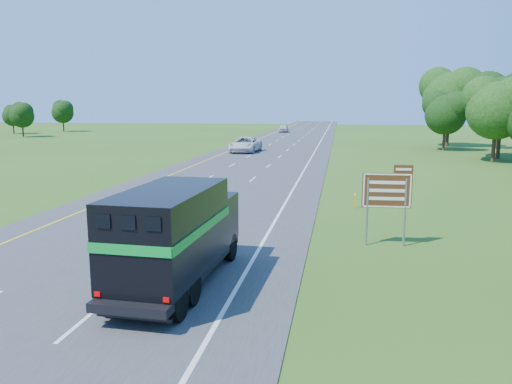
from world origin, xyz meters
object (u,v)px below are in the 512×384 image
horse_truck (176,233)px  far_car (284,128)px  white_suv (245,144)px  exit_sign (388,194)px

horse_truck → far_car: bearing=96.8°
white_suv → exit_sign: bearing=-68.5°
far_car → white_suv: bearing=-92.6°
horse_truck → exit_sign: size_ratio=2.19×
horse_truck → white_suv: size_ratio=1.11×
horse_truck → far_car: 95.51m
white_suv → far_car: bearing=93.5°
horse_truck → far_car: (-7.26, 95.23, -0.92)m
white_suv → far_car: (-0.54, 47.97, -0.10)m
far_car → exit_sign: 90.27m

